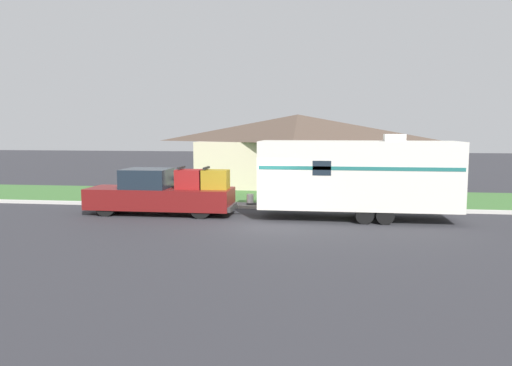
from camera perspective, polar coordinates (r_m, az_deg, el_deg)
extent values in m
plane|color=#2D2D33|center=(19.11, 0.52, -4.72)|extent=(120.00, 120.00, 0.00)
cube|color=beige|center=(22.76, 1.75, -2.77)|extent=(80.00, 0.30, 0.14)
cube|color=#3D6B33|center=(26.36, 2.62, -1.66)|extent=(80.00, 7.00, 0.03)
cube|color=beige|center=(31.86, 4.76, 2.24)|extent=(11.91, 6.31, 2.85)
pyramid|color=#4C3D33|center=(31.79, 4.79, 6.31)|extent=(12.86, 6.81, 1.68)
cube|color=#4C3828|center=(28.78, 4.39, 1.07)|extent=(1.00, 0.06, 2.10)
cylinder|color=black|center=(21.69, -16.78, -2.45)|extent=(0.91, 0.28, 0.91)
cylinder|color=black|center=(23.09, -15.17, -1.89)|extent=(0.91, 0.28, 0.91)
cylinder|color=black|center=(20.33, -6.32, -2.79)|extent=(0.91, 0.28, 0.91)
cylinder|color=black|center=(21.82, -5.32, -2.16)|extent=(0.91, 0.28, 0.91)
cube|color=maroon|center=(22.02, -13.91, -1.63)|extent=(3.69, 1.91, 0.87)
cube|color=#19232D|center=(21.68, -12.34, 0.53)|extent=(1.92, 1.76, 0.81)
cube|color=maroon|center=(21.07, -6.13, -1.83)|extent=(2.46, 1.91, 0.87)
cube|color=#333333|center=(20.84, -2.68, -2.77)|extent=(0.12, 1.72, 0.20)
cube|color=maroon|center=(21.11, -7.58, 0.45)|extent=(1.13, 0.80, 0.80)
cube|color=black|center=(21.17, -8.54, 1.75)|extent=(0.10, 0.88, 0.08)
cube|color=olive|center=(20.85, -4.71, 0.41)|extent=(1.13, 0.80, 0.80)
cube|color=black|center=(20.89, -5.69, 1.73)|extent=(0.10, 0.88, 0.08)
cylinder|color=black|center=(19.51, 12.31, -3.60)|extent=(0.69, 0.22, 0.69)
cylinder|color=black|center=(21.58, 11.90, -2.65)|extent=(0.69, 0.22, 0.69)
cylinder|color=black|center=(19.58, 14.54, -3.62)|extent=(0.69, 0.22, 0.69)
cylinder|color=black|center=(21.65, 13.92, -2.68)|extent=(0.69, 0.22, 0.69)
cube|color=silver|center=(20.35, 11.51, 0.96)|extent=(7.80, 2.39, 2.66)
cube|color=#1E6660|center=(19.13, 11.74, 1.63)|extent=(7.65, 0.01, 0.14)
cube|color=#383838|center=(20.70, -0.82, -2.40)|extent=(0.99, 0.12, 0.10)
cylinder|color=silver|center=(20.66, -0.68, -1.78)|extent=(0.28, 0.28, 0.36)
cube|color=silver|center=(20.40, 15.55, 5.01)|extent=(0.80, 0.68, 0.28)
cube|color=#19232D|center=(19.09, 7.53, 1.69)|extent=(0.70, 0.01, 0.56)
cylinder|color=brown|center=(24.06, -6.55, -1.14)|extent=(0.09, 0.09, 1.13)
cube|color=black|center=(23.98, -6.57, 0.46)|extent=(0.48, 0.20, 0.22)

